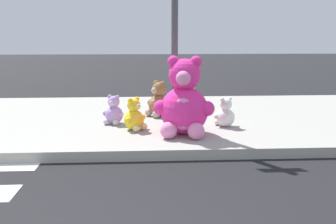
% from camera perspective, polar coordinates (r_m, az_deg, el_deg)
% --- Properties ---
extents(sidewalk, '(28.00, 4.40, 0.15)m').
position_cam_1_polar(sidewalk, '(7.25, -7.42, -1.19)').
color(sidewalk, '#9E9B93').
rests_on(sidewalk, ground_plane).
extents(sign_pole, '(0.56, 0.11, 3.20)m').
position_cam_1_polar(sign_pole, '(6.27, 1.02, 13.23)').
color(sign_pole, '#4C4C51').
rests_on(sign_pole, sidewalk).
extents(plush_pink_large, '(0.92, 0.84, 1.21)m').
position_cam_1_polar(plush_pink_large, '(5.79, 2.45, 1.27)').
color(plush_pink_large, '#F22D93').
rests_on(plush_pink_large, sidewalk).
extents(plush_brown, '(0.48, 0.47, 0.67)m').
position_cam_1_polar(plush_brown, '(7.13, -1.44, 1.51)').
color(plush_brown, olive).
rests_on(plush_brown, sidewalk).
extents(plush_white, '(0.37, 0.36, 0.50)m').
position_cam_1_polar(plush_white, '(6.42, 8.60, -0.40)').
color(plush_white, white).
rests_on(plush_white, sidewalk).
extents(plush_lavender, '(0.37, 0.36, 0.50)m').
position_cam_1_polar(plush_lavender, '(6.59, -8.19, -0.04)').
color(plush_lavender, '#B28CD8').
rests_on(plush_lavender, sidewalk).
extents(plush_yellow, '(0.38, 0.38, 0.53)m').
position_cam_1_polar(plush_yellow, '(6.14, -5.05, -0.74)').
color(plush_yellow, yellow).
rests_on(plush_yellow, sidewalk).
extents(plush_lime, '(0.46, 0.45, 0.64)m').
position_cam_1_polar(plush_lime, '(7.45, 2.88, 1.85)').
color(plush_lime, '#8CD133').
rests_on(plush_lime, sidewalk).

